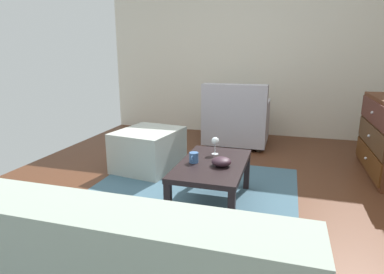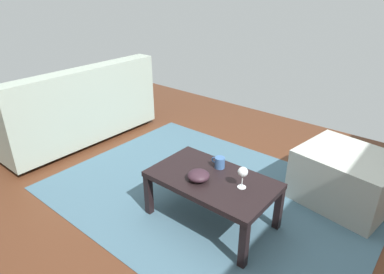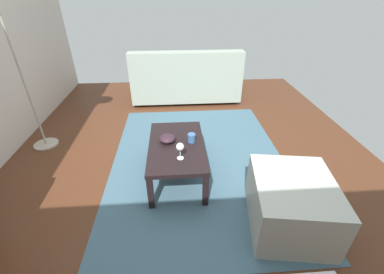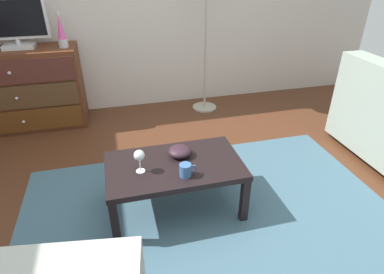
{
  "view_description": "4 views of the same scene",
  "coord_description": "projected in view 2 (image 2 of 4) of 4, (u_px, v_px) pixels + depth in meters",
  "views": [
    {
      "loc": [
        2.47,
        0.6,
        1.25
      ],
      "look_at": [
        -0.01,
        -0.13,
        0.58
      ],
      "focal_mm": 30.38,
      "sensor_mm": 36.0,
      "label": 1
    },
    {
      "loc": [
        -1.19,
        1.69,
        1.67
      ],
      "look_at": [
        0.23,
        -0.02,
        0.6
      ],
      "focal_mm": 31.17,
      "sensor_mm": 36.0,
      "label": 2
    },
    {
      "loc": [
        -2.05,
        0.04,
        1.7
      ],
      "look_at": [
        -0.18,
        -0.1,
        0.55
      ],
      "focal_mm": 23.55,
      "sensor_mm": 36.0,
      "label": 3
    },
    {
      "loc": [
        -0.34,
        -1.69,
        1.59
      ],
      "look_at": [
        0.14,
        0.18,
        0.49
      ],
      "focal_mm": 29.91,
      "sensor_mm": 36.0,
      "label": 4
    }
  ],
  "objects": [
    {
      "name": "wine_glass",
      "position": [
        243.0,
        173.0,
        2.22
      ],
      "size": [
        0.07,
        0.07,
        0.16
      ],
      "color": "silver",
      "rests_on": "coffee_table"
    },
    {
      "name": "ottoman",
      "position": [
        345.0,
        178.0,
        2.67
      ],
      "size": [
        0.78,
        0.7,
        0.44
      ],
      "primitive_type": "cube",
      "rotation": [
        0.0,
        0.0,
        -0.15
      ],
      "color": "#A8AEA5",
      "rests_on": "ground_plane"
    },
    {
      "name": "mug",
      "position": [
        219.0,
        162.0,
        2.49
      ],
      "size": [
        0.11,
        0.08,
        0.08
      ],
      "color": "#395F96",
      "rests_on": "coffee_table"
    },
    {
      "name": "area_rug",
      "position": [
        208.0,
        194.0,
        2.83
      ],
      "size": [
        2.6,
        1.9,
        0.01
      ],
      "primitive_type": "cube",
      "color": "#3F5F70",
      "rests_on": "ground_plane"
    },
    {
      "name": "coffee_table",
      "position": [
        212.0,
        183.0,
        2.4
      ],
      "size": [
        0.91,
        0.53,
        0.38
      ],
      "color": "black",
      "rests_on": "ground_plane"
    },
    {
      "name": "ground_plane",
      "position": [
        213.0,
        218.0,
        2.59
      ],
      "size": [
        5.88,
        4.49,
        0.05
      ],
      "primitive_type": "cube",
      "color": "#4F2B19"
    },
    {
      "name": "bowl_decorative",
      "position": [
        198.0,
        176.0,
        2.34
      ],
      "size": [
        0.16,
        0.16,
        0.07
      ],
      "primitive_type": "ellipsoid",
      "color": "#2F1C26",
      "rests_on": "coffee_table"
    },
    {
      "name": "couch_large",
      "position": [
        75.0,
        111.0,
        3.71
      ],
      "size": [
        0.85,
        1.74,
        0.84
      ],
      "color": "#332319",
      "rests_on": "ground_plane"
    }
  ]
}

